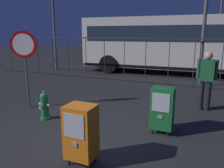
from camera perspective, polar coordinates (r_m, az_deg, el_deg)
ground_plane at (r=4.94m, az=-8.99°, el=-12.84°), size 60.00×60.00×0.00m
fire_hydrant at (r=5.84m, az=-17.25°, el=-5.45°), size 0.33×0.31×0.75m
newspaper_box_primary at (r=4.88m, az=13.02°, el=-6.13°), size 0.48×0.42×1.02m
newspaper_box_secondary at (r=3.70m, az=-8.11°, el=-12.25°), size 0.48×0.42×1.02m
stop_sign at (r=6.67m, az=-21.94°, el=7.43°), size 0.71×0.31×2.23m
pedestrian at (r=6.64m, az=23.48°, el=1.56°), size 0.55×0.22×1.67m
fence_barrier at (r=9.71m, az=8.79°, el=6.20°), size 18.03×0.04×2.00m
bus_near at (r=12.41m, az=17.52°, el=10.41°), size 10.61×3.20×3.00m
bus_far at (r=17.66m, az=11.37°, el=11.35°), size 10.73×3.78×3.00m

